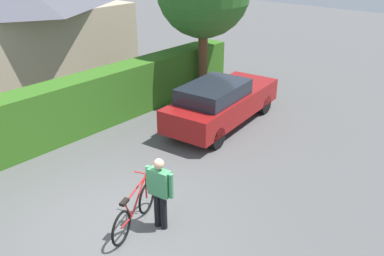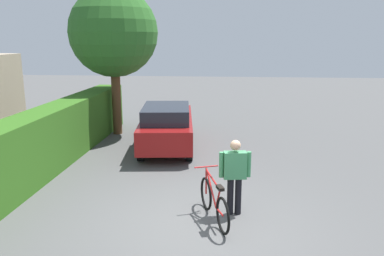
{
  "view_description": "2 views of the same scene",
  "coord_description": "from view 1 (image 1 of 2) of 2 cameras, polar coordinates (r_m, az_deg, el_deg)",
  "views": [
    {
      "loc": [
        -4.21,
        -5.48,
        5.31
      ],
      "look_at": [
        2.63,
        0.45,
        1.15
      ],
      "focal_mm": 38.92,
      "sensor_mm": 36.0,
      "label": 1
    },
    {
      "loc": [
        -6.83,
        -0.42,
        3.48
      ],
      "look_at": [
        2.5,
        0.49,
        1.32
      ],
      "focal_mm": 36.19,
      "sensor_mm": 36.0,
      "label": 2
    }
  ],
  "objects": [
    {
      "name": "house_distant",
      "position": [
        17.17,
        -22.96,
        12.24
      ],
      "size": [
        8.29,
        4.76,
        4.24
      ],
      "color": "tan",
      "rests_on": "ground"
    },
    {
      "name": "bicycle",
      "position": [
        8.47,
        -7.87,
        -11.14
      ],
      "size": [
        1.66,
        0.75,
        0.95
      ],
      "color": "black",
      "rests_on": "ground"
    },
    {
      "name": "hedge_row",
      "position": [
        11.67,
        -23.96,
        -0.15
      ],
      "size": [
        17.25,
        0.9,
        1.65
      ],
      "primitive_type": "cube",
      "color": "#31651B",
      "rests_on": "ground"
    },
    {
      "name": "ground_plane",
      "position": [
        8.71,
        -9.38,
        -13.24
      ],
      "size": [
        60.0,
        60.0,
        0.0
      ],
      "primitive_type": "plane",
      "color": "#525252"
    },
    {
      "name": "parked_car_near",
      "position": [
        12.67,
        4.02,
        3.58
      ],
      "size": [
        4.62,
        2.11,
        1.45
      ],
      "color": "maroon",
      "rests_on": "ground"
    },
    {
      "name": "person_rider",
      "position": [
        8.12,
        -4.44,
        -8.31
      ],
      "size": [
        0.26,
        0.63,
        1.55
      ],
      "color": "black",
      "rests_on": "ground"
    }
  ]
}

